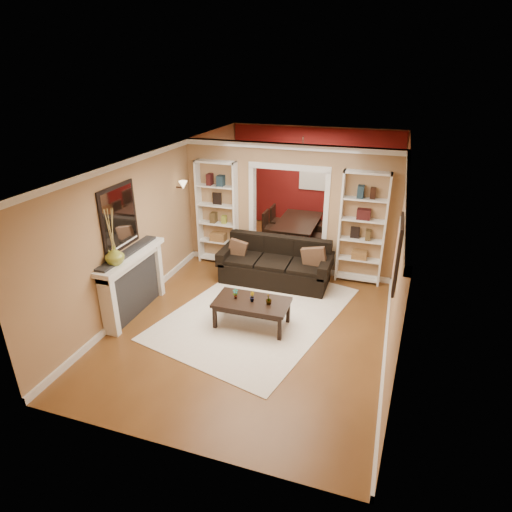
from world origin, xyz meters
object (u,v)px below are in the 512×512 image
(sofa, at_px, (275,262))
(bookshelf_right, at_px, (362,229))
(bookshelf_left, at_px, (218,213))
(fireplace, at_px, (135,284))
(coffee_table, at_px, (252,313))
(dining_table, at_px, (299,232))

(sofa, bearing_deg, bookshelf_right, 19.76)
(bookshelf_left, bearing_deg, bookshelf_right, 0.00)
(bookshelf_left, height_order, bookshelf_right, same)
(sofa, relative_size, fireplace, 1.33)
(bookshelf_right, bearing_deg, coffee_table, -124.03)
(coffee_table, height_order, dining_table, dining_table)
(coffee_table, relative_size, fireplace, 0.74)
(coffee_table, height_order, fireplace, fireplace)
(coffee_table, relative_size, dining_table, 0.73)
(coffee_table, xyz_separation_m, bookshelf_left, (-1.56, 2.28, 0.91))
(bookshelf_right, height_order, fireplace, bookshelf_right)
(coffee_table, relative_size, bookshelf_right, 0.55)
(fireplace, relative_size, dining_table, 0.98)
(coffee_table, height_order, bookshelf_left, bookshelf_left)
(bookshelf_right, distance_m, fireplace, 4.47)
(bookshelf_left, bearing_deg, dining_table, 46.99)
(fireplace, xyz_separation_m, dining_table, (2.03, 4.13, -0.28))
(bookshelf_left, bearing_deg, sofa, -21.33)
(bookshelf_left, distance_m, fireplace, 2.65)
(bookshelf_left, height_order, dining_table, bookshelf_left)
(sofa, height_order, coffee_table, sofa)
(fireplace, distance_m, dining_table, 4.61)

